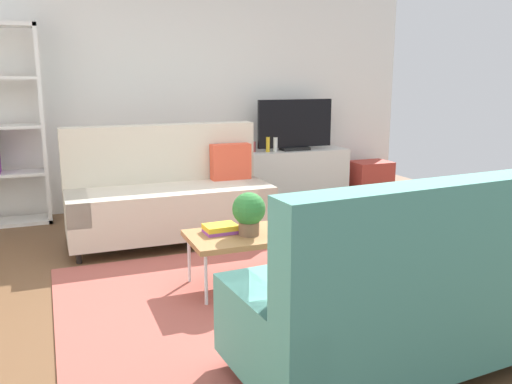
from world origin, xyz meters
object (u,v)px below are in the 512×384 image
(tv, at_px, (295,126))
(potted_plant, at_px, (249,212))
(bottle_1, at_px, (275,144))
(table_book_0, at_px, (220,231))
(storage_trunk, at_px, (370,178))
(couch_beige, at_px, (169,195))
(vase_0, at_px, (250,147))
(coffee_table, at_px, (261,235))
(couch_green, at_px, (410,293))
(bottle_0, at_px, (268,144))
(tv_console, at_px, (294,174))

(tv, bearing_deg, potted_plant, -121.78)
(bottle_1, bearing_deg, table_book_0, -121.67)
(storage_trunk, bearing_deg, couch_beige, -160.58)
(couch_beige, bearing_deg, potted_plant, 100.89)
(potted_plant, bearing_deg, vase_0, 68.94)
(coffee_table, relative_size, potted_plant, 3.42)
(couch_green, bearing_deg, table_book_0, 106.55)
(vase_0, relative_size, bottle_0, 0.74)
(coffee_table, distance_m, bottle_1, 2.83)
(couch_green, bearing_deg, coffee_table, 97.13)
(bottle_0, bearing_deg, couch_green, -101.80)
(tv, distance_m, table_book_0, 3.08)
(table_book_0, distance_m, bottle_1, 2.88)
(couch_beige, relative_size, bottle_1, 10.67)
(table_book_0, distance_m, bottle_0, 2.83)
(table_book_0, relative_size, bottle_1, 1.35)
(table_book_0, bearing_deg, vase_0, 64.54)
(tv_console, bearing_deg, storage_trunk, -5.19)
(couch_green, relative_size, vase_0, 14.15)
(tv, bearing_deg, table_book_0, -125.96)
(couch_green, distance_m, potted_plant, 1.45)
(coffee_table, height_order, tv, tv)
(couch_beige, height_order, table_book_0, couch_beige)
(bottle_1, bearing_deg, tv, 4.09)
(bottle_0, bearing_deg, bottle_1, 0.00)
(tv_console, xyz_separation_m, bottle_1, (-0.28, -0.04, 0.41))
(coffee_table, relative_size, bottle_1, 6.17)
(potted_plant, bearing_deg, bottle_0, 64.55)
(couch_green, xyz_separation_m, bottle_0, (0.83, 3.95, 0.29))
(bottle_0, bearing_deg, potted_plant, -115.45)
(storage_trunk, bearing_deg, tv_console, 174.81)
(storage_trunk, bearing_deg, coffee_table, -136.40)
(tv_console, distance_m, potted_plant, 3.08)
(couch_beige, xyz_separation_m, vase_0, (1.30, 1.20, 0.26))
(potted_plant, xyz_separation_m, bottle_0, (1.22, 2.57, 0.13))
(couch_beige, height_order, bottle_1, couch_beige)
(coffee_table, height_order, bottle_1, bottle_1)
(couch_green, bearing_deg, couch_beige, 99.04)
(potted_plant, bearing_deg, couch_green, -74.02)
(vase_0, relative_size, bottle_1, 0.78)
(vase_0, bearing_deg, bottle_0, -24.40)
(storage_trunk, bearing_deg, tv, 175.84)
(table_book_0, height_order, bottle_1, bottle_1)
(vase_0, bearing_deg, tv, -6.88)
(couch_beige, relative_size, vase_0, 13.74)
(storage_trunk, xyz_separation_m, potted_plant, (-2.70, -2.51, 0.38))
(potted_plant, bearing_deg, table_book_0, 144.46)
(couch_green, distance_m, storage_trunk, 4.53)
(storage_trunk, bearing_deg, vase_0, 174.90)
(couch_green, height_order, potted_plant, couch_green)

